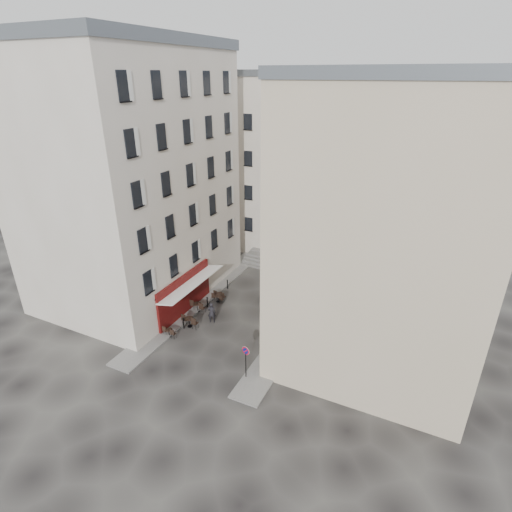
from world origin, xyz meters
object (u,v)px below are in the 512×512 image
Objects in this scene: no_parking_sign at (246,356)px; pedestrian at (212,313)px; bistro_table_a at (169,332)px; bistro_table_b at (190,321)px.

pedestrian is (-5.42, 4.64, -0.88)m from no_parking_sign.
pedestrian is (1.89, 3.07, 0.48)m from bistro_table_a.
no_parking_sign is 2.18× the size of bistro_table_a.
pedestrian is at bearing 152.77° from no_parking_sign.
no_parking_sign is 1.40× the size of pedestrian.
pedestrian is (1.22, 1.30, 0.38)m from bistro_table_b.
bistro_table_b is at bearing 69.06° from bistro_table_a.
no_parking_sign is at bearing -12.16° from bistro_table_a.
no_parking_sign is at bearing -26.71° from bistro_table_b.
pedestrian reaches higher than bistro_table_b.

